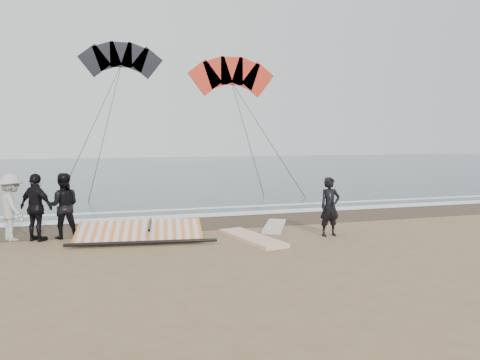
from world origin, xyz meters
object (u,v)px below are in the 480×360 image
at_px(man_main, 330,207).
at_px(board_cream, 275,226).
at_px(sail_rig, 137,233).
at_px(board_white, 252,238).

distance_m(man_main, board_cream, 2.20).
xyz_separation_m(board_cream, sail_rig, (-4.50, -0.58, 0.15)).
bearing_deg(board_cream, man_main, -30.52).
bearing_deg(sail_rig, board_white, -17.26).
relative_size(board_white, sail_rig, 0.67).
height_order(man_main, board_cream, man_main).
relative_size(man_main, board_cream, 0.79).
relative_size(board_cream, sail_rig, 0.55).
xyz_separation_m(board_white, sail_rig, (-3.18, 0.99, 0.14)).
distance_m(board_cream, sail_rig, 4.54).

